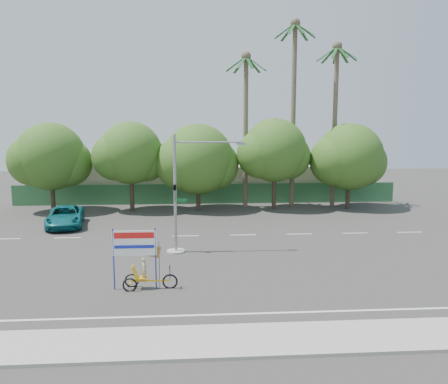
{
  "coord_description": "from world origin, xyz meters",
  "views": [
    {
      "loc": [
        -1.38,
        -21.54,
        7.18
      ],
      "look_at": [
        0.44,
        4.75,
        3.5
      ],
      "focal_mm": 35.0,
      "sensor_mm": 36.0,
      "label": 1
    }
  ],
  "objects": [
    {
      "name": "building_left",
      "position": [
        -10.0,
        26.0,
        2.0
      ],
      "size": [
        12.0,
        8.0,
        4.0
      ],
      "primitive_type": "cube",
      "color": "beige",
      "rests_on": "ground"
    },
    {
      "name": "palm_tall",
      "position": [
        8.0,
        19.5,
        10.46
      ],
      "size": [
        3.73,
        3.79,
        17.45
      ],
      "color": "#70604C",
      "rests_on": "ground"
    },
    {
      "name": "tree_left",
      "position": [
        -7.05,
        18.0,
        5.06
      ],
      "size": [
        6.66,
        5.6,
        8.07
      ],
      "color": "#473828",
      "rests_on": "ground"
    },
    {
      "name": "pickup_truck",
      "position": [
        -11.16,
        11.72,
        0.77
      ],
      "size": [
        3.57,
        5.92,
        1.54
      ],
      "primitive_type": "imported",
      "rotation": [
        0.0,
        0.0,
        0.19
      ],
      "color": "#0E5E65",
      "rests_on": "ground"
    },
    {
      "name": "tree_far_right",
      "position": [
        12.95,
        18.0,
        4.64
      ],
      "size": [
        7.38,
        6.2,
        7.94
      ],
      "color": "#473828",
      "rests_on": "ground"
    },
    {
      "name": "ground",
      "position": [
        0.0,
        0.0,
        0.0
      ],
      "size": [
        120.0,
        120.0,
        0.0
      ],
      "primitive_type": "plane",
      "color": "#33302D",
      "rests_on": "ground"
    },
    {
      "name": "traffic_signal",
      "position": [
        -2.2,
        3.98,
        2.92
      ],
      "size": [
        4.72,
        1.1,
        7.0
      ],
      "color": "gray",
      "rests_on": "ground"
    },
    {
      "name": "tree_right",
      "position": [
        5.95,
        18.0,
        5.24
      ],
      "size": [
        6.9,
        5.8,
        8.36
      ],
      "color": "#473828",
      "rests_on": "ground"
    },
    {
      "name": "trike_billboard",
      "position": [
        -3.83,
        -2.1,
        1.16
      ],
      "size": [
        2.93,
        0.67,
        2.88
      ],
      "rotation": [
        0.0,
        0.0,
        -0.01
      ],
      "color": "black",
      "rests_on": "ground"
    },
    {
      "name": "fence",
      "position": [
        0.0,
        21.5,
        1.0
      ],
      "size": [
        38.0,
        0.08,
        2.0
      ],
      "primitive_type": "cube",
      "color": "#336B3D",
      "rests_on": "ground"
    },
    {
      "name": "building_right",
      "position": [
        8.0,
        26.0,
        1.8
      ],
      "size": [
        14.0,
        8.0,
        3.6
      ],
      "primitive_type": "cube",
      "color": "beige",
      "rests_on": "ground"
    },
    {
      "name": "sidewalk_near",
      "position": [
        0.0,
        -7.5,
        0.06
      ],
      "size": [
        50.0,
        2.4,
        0.12
      ],
      "primitive_type": "cube",
      "color": "gray",
      "rests_on": "ground"
    },
    {
      "name": "palm_short",
      "position": [
        3.5,
        19.5,
        8.86
      ],
      "size": [
        3.73,
        3.79,
        14.45
      ],
      "color": "#70604C",
      "rests_on": "ground"
    },
    {
      "name": "tree_center",
      "position": [
        -1.05,
        18.0,
        4.47
      ],
      "size": [
        7.62,
        6.4,
        7.85
      ],
      "color": "#473828",
      "rests_on": "ground"
    },
    {
      "name": "palm_mid",
      "position": [
        12.0,
        19.5,
        9.4
      ],
      "size": [
        3.73,
        3.79,
        15.45
      ],
      "color": "#70604C",
      "rests_on": "ground"
    },
    {
      "name": "tree_far_left",
      "position": [
        -14.05,
        18.0,
        4.76
      ],
      "size": [
        7.14,
        6.0,
        7.96
      ],
      "color": "#473828",
      "rests_on": "ground"
    }
  ]
}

